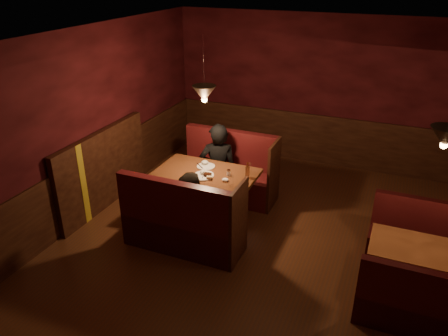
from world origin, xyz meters
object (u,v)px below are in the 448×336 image
at_px(diner_b, 192,199).
at_px(diner_a, 218,153).
at_px(second_bench_near, 415,309).
at_px(second_bench_far, 418,243).
at_px(main_bench_far, 229,176).
at_px(second_table, 417,259).
at_px(main_bench_near, 182,227).
at_px(main_table, 207,184).

bearing_deg(diner_b, diner_a, 94.15).
distance_m(second_bench_near, diner_a, 3.72).
xyz_separation_m(second_bench_far, diner_b, (-2.98, -0.80, 0.44)).
distance_m(main_bench_far, second_table, 3.34).
xyz_separation_m(main_bench_far, second_table, (3.02, -1.41, 0.11)).
distance_m(second_table, diner_a, 3.38).
height_order(main_bench_near, diner_a, diner_a).
xyz_separation_m(main_table, main_bench_far, (0.02, 0.87, -0.27)).
xyz_separation_m(main_bench_far, second_bench_near, (3.05, -2.09, -0.08)).
relative_size(second_table, second_bench_near, 0.90).
height_order(main_bench_far, diner_a, diner_a).
bearing_deg(second_table, diner_a, 159.08).
height_order(second_table, diner_a, diner_a).
height_order(main_bench_far, second_table, main_bench_far).
bearing_deg(main_bench_far, second_table, -25.01).
height_order(main_table, second_table, main_table).
xyz_separation_m(main_table, main_bench_near, (0.02, -0.87, -0.27)).
bearing_deg(diner_a, main_table, 77.55).
bearing_deg(second_bench_far, diner_b, -164.98).
relative_size(main_bench_far, main_bench_near, 1.00).
bearing_deg(main_bench_far, second_bench_near, -34.40).
bearing_deg(diner_b, second_bench_near, -14.20).
xyz_separation_m(main_bench_far, diner_b, (0.07, -1.53, 0.36)).
bearing_deg(main_bench_far, main_table, -91.14).
bearing_deg(second_bench_far, second_bench_near, -90.00).
height_order(main_table, second_bench_near, main_table).
height_order(main_table, diner_a, diner_a).
distance_m(main_table, main_bench_far, 0.91).
bearing_deg(second_bench_near, diner_a, 149.32).
bearing_deg(main_table, diner_a, 98.56).
bearing_deg(second_bench_far, main_bench_far, 166.49).
relative_size(main_bench_far, diner_b, 1.16).
relative_size(main_bench_far, diner_a, 0.98).
bearing_deg(second_table, main_bench_far, 154.99).
distance_m(main_bench_far, diner_b, 1.57).
distance_m(main_bench_near, diner_a, 1.61).
bearing_deg(diner_a, main_bench_far, -140.07).
height_order(main_bench_far, main_bench_near, same).
bearing_deg(second_bench_near, diner_b, 169.46).
relative_size(second_table, second_bench_far, 0.90).
distance_m(main_bench_near, second_bench_near, 3.07).
bearing_deg(second_bench_far, main_table, -177.43).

